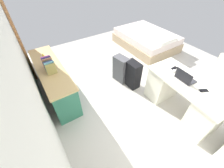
{
  "coord_description": "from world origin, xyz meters",
  "views": [
    {
      "loc": [
        -2.11,
        2.03,
        2.4
      ],
      "look_at": [
        -0.47,
        0.96,
        0.6
      ],
      "focal_mm": 23.24,
      "sensor_mm": 36.0,
      "label": 1
    }
  ],
  "objects_px": {
    "bed": "(146,40)",
    "suitcase_black": "(133,75)",
    "desk": "(183,96)",
    "suitcase_spare_grey": "(121,69)",
    "cell_phone_by_mouse": "(174,68)",
    "office_chair": "(213,82)",
    "computer_mouse": "(174,71)",
    "credenza": "(54,81)",
    "laptop": "(185,78)",
    "figurine_small": "(43,56)",
    "cell_phone_near_laptop": "(204,90)"
  },
  "relations": [
    {
      "from": "bed",
      "to": "suitcase_black",
      "type": "height_order",
      "value": "suitcase_black"
    },
    {
      "from": "desk",
      "to": "suitcase_spare_grey",
      "type": "distance_m",
      "value": 1.46
    },
    {
      "from": "cell_phone_by_mouse",
      "to": "suitcase_spare_grey",
      "type": "bearing_deg",
      "value": 22.62
    },
    {
      "from": "desk",
      "to": "office_chair",
      "type": "xyz_separation_m",
      "value": [
        -0.09,
        -0.84,
        0.03
      ]
    },
    {
      "from": "office_chair",
      "to": "suitcase_spare_grey",
      "type": "bearing_deg",
      "value": 40.13
    },
    {
      "from": "office_chair",
      "to": "suitcase_black",
      "type": "height_order",
      "value": "office_chair"
    },
    {
      "from": "bed",
      "to": "computer_mouse",
      "type": "distance_m",
      "value": 2.43
    },
    {
      "from": "credenza",
      "to": "laptop",
      "type": "bearing_deg",
      "value": -132.74
    },
    {
      "from": "bed",
      "to": "figurine_small",
      "type": "height_order",
      "value": "figurine_small"
    },
    {
      "from": "cell_phone_by_mouse",
      "to": "cell_phone_near_laptop",
      "type": "bearing_deg",
      "value": 167.12
    },
    {
      "from": "suitcase_black",
      "to": "suitcase_spare_grey",
      "type": "distance_m",
      "value": 0.33
    },
    {
      "from": "suitcase_spare_grey",
      "to": "office_chair",
      "type": "bearing_deg",
      "value": -148.45
    },
    {
      "from": "figurine_small",
      "to": "desk",
      "type": "bearing_deg",
      "value": -139.27
    },
    {
      "from": "desk",
      "to": "computer_mouse",
      "type": "xyz_separation_m",
      "value": [
        0.35,
        -0.02,
        0.37
      ]
    },
    {
      "from": "computer_mouse",
      "to": "cell_phone_by_mouse",
      "type": "height_order",
      "value": "computer_mouse"
    },
    {
      "from": "laptop",
      "to": "cell_phone_near_laptop",
      "type": "relative_size",
      "value": 2.36
    },
    {
      "from": "laptop",
      "to": "cell_phone_near_laptop",
      "type": "height_order",
      "value": "laptop"
    },
    {
      "from": "suitcase_black",
      "to": "figurine_small",
      "type": "bearing_deg",
      "value": 54.06
    },
    {
      "from": "credenza",
      "to": "cell_phone_by_mouse",
      "type": "relative_size",
      "value": 13.24
    },
    {
      "from": "suitcase_black",
      "to": "desk",
      "type": "bearing_deg",
      "value": -165.02
    },
    {
      "from": "computer_mouse",
      "to": "cell_phone_by_mouse",
      "type": "bearing_deg",
      "value": -52.88
    },
    {
      "from": "computer_mouse",
      "to": "laptop",
      "type": "bearing_deg",
      "value": 170.98
    },
    {
      "from": "desk",
      "to": "cell_phone_by_mouse",
      "type": "relative_size",
      "value": 10.82
    },
    {
      "from": "credenza",
      "to": "office_chair",
      "type": "bearing_deg",
      "value": -124.65
    },
    {
      "from": "desk",
      "to": "computer_mouse",
      "type": "distance_m",
      "value": 0.51
    },
    {
      "from": "cell_phone_by_mouse",
      "to": "credenza",
      "type": "bearing_deg",
      "value": 50.29
    },
    {
      "from": "cell_phone_near_laptop",
      "to": "computer_mouse",
      "type": "bearing_deg",
      "value": 28.45
    },
    {
      "from": "suitcase_spare_grey",
      "to": "laptop",
      "type": "bearing_deg",
      "value": -172.59
    },
    {
      "from": "desk",
      "to": "cell_phone_by_mouse",
      "type": "bearing_deg",
      "value": -14.07
    },
    {
      "from": "bed",
      "to": "desk",
      "type": "bearing_deg",
      "value": 151.13
    },
    {
      "from": "figurine_small",
      "to": "office_chair",
      "type": "bearing_deg",
      "value": -129.84
    },
    {
      "from": "cell_phone_near_laptop",
      "to": "cell_phone_by_mouse",
      "type": "relative_size",
      "value": 1.0
    },
    {
      "from": "desk",
      "to": "office_chair",
      "type": "distance_m",
      "value": 0.85
    },
    {
      "from": "office_chair",
      "to": "suitcase_black",
      "type": "bearing_deg",
      "value": 44.47
    },
    {
      "from": "office_chair",
      "to": "computer_mouse",
      "type": "xyz_separation_m",
      "value": [
        0.44,
        0.83,
        0.35
      ]
    },
    {
      "from": "credenza",
      "to": "laptop",
      "type": "distance_m",
      "value": 2.55
    },
    {
      "from": "laptop",
      "to": "cell_phone_near_laptop",
      "type": "xyz_separation_m",
      "value": [
        -0.34,
        -0.04,
        -0.04
      ]
    },
    {
      "from": "bed",
      "to": "figurine_small",
      "type": "bearing_deg",
      "value": 92.85
    },
    {
      "from": "bed",
      "to": "suitcase_spare_grey",
      "type": "relative_size",
      "value": 2.98
    },
    {
      "from": "office_chair",
      "to": "figurine_small",
      "type": "height_order",
      "value": "office_chair"
    },
    {
      "from": "laptop",
      "to": "figurine_small",
      "type": "height_order",
      "value": "laptop"
    },
    {
      "from": "credenza",
      "to": "bed",
      "type": "distance_m",
      "value": 3.22
    },
    {
      "from": "suitcase_black",
      "to": "cell_phone_near_laptop",
      "type": "bearing_deg",
      "value": -167.56
    },
    {
      "from": "credenza",
      "to": "bed",
      "type": "relative_size",
      "value": 0.94
    },
    {
      "from": "cell_phone_near_laptop",
      "to": "bed",
      "type": "bearing_deg",
      "value": 2.97
    },
    {
      "from": "suitcase_spare_grey",
      "to": "computer_mouse",
      "type": "bearing_deg",
      "value": -166.39
    },
    {
      "from": "credenza",
      "to": "cell_phone_near_laptop",
      "type": "xyz_separation_m",
      "value": [
        -2.04,
        -1.89,
        0.39
      ]
    },
    {
      "from": "cell_phone_by_mouse",
      "to": "laptop",
      "type": "bearing_deg",
      "value": 151.52
    },
    {
      "from": "bed",
      "to": "figurine_small",
      "type": "xyz_separation_m",
      "value": [
        -0.16,
        3.18,
        0.54
      ]
    },
    {
      "from": "office_chair",
      "to": "figurine_small",
      "type": "xyz_separation_m",
      "value": [
        2.28,
        2.73,
        0.36
      ]
    }
  ]
}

